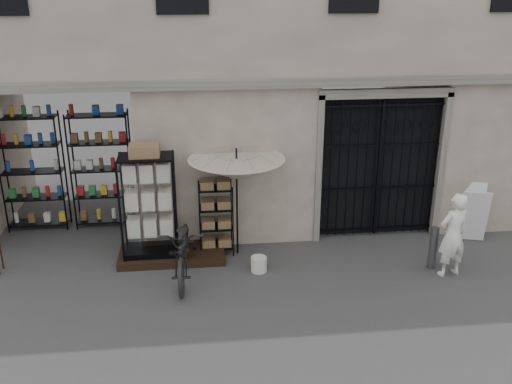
{
  "coord_description": "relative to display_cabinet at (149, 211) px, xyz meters",
  "views": [
    {
      "loc": [
        -1.88,
        -8.32,
        5.12
      ],
      "look_at": [
        -0.8,
        1.4,
        1.35
      ],
      "focal_mm": 40.0,
      "sensor_mm": 36.0,
      "label": 1
    }
  ],
  "objects": [
    {
      "name": "bicycle",
      "position": [
        0.63,
        -0.69,
        -1.01
      ],
      "size": [
        0.77,
        1.11,
        2.06
      ],
      "primitive_type": "imported",
      "rotation": [
        0.0,
        0.0,
        -0.05
      ],
      "color": "black",
      "rests_on": "ground"
    },
    {
      "name": "market_umbrella",
      "position": [
        1.64,
        0.11,
        0.83
      ],
      "size": [
        1.85,
        1.87,
        2.56
      ],
      "rotation": [
        0.0,
        0.0,
        -0.2
      ],
      "color": "black",
      "rests_on": "ground"
    },
    {
      "name": "easel_sign",
      "position": [
        6.43,
        0.21,
        -0.43
      ],
      "size": [
        0.69,
        0.74,
        1.12
      ],
      "rotation": [
        0.0,
        0.0,
        -0.3
      ],
      "color": "silver",
      "rests_on": "ground"
    },
    {
      "name": "wire_rack",
      "position": [
        1.24,
        0.21,
        -0.32
      ],
      "size": [
        0.66,
        0.49,
        1.42
      ],
      "rotation": [
        0.0,
        0.0,
        0.08
      ],
      "color": "black",
      "rests_on": "ground"
    },
    {
      "name": "ground",
      "position": [
        2.78,
        -1.52,
        -1.01
      ],
      "size": [
        80.0,
        80.0,
        0.0
      ],
      "primitive_type": "plane",
      "color": "black",
      "rests_on": "ground"
    },
    {
      "name": "shop_shelving",
      "position": [
        -1.77,
        1.78,
        0.24
      ],
      "size": [
        2.7,
        0.5,
        2.5
      ],
      "primitive_type": "cube",
      "color": "black",
      "rests_on": "ground"
    },
    {
      "name": "shop_recess",
      "position": [
        -1.72,
        1.28,
        0.49
      ],
      "size": [
        3.0,
        1.7,
        3.0
      ],
      "primitive_type": "cube",
      "color": "black",
      "rests_on": "ground"
    },
    {
      "name": "white_bucket",
      "position": [
        1.97,
        -0.65,
        -0.87
      ],
      "size": [
        0.34,
        0.34,
        0.28
      ],
      "primitive_type": "cylinder",
      "rotation": [
        0.0,
        0.0,
        -0.19
      ],
      "color": "beige",
      "rests_on": "ground"
    },
    {
      "name": "display_cabinet",
      "position": [
        0.0,
        0.0,
        0.0
      ],
      "size": [
        1.08,
        0.8,
        2.09
      ],
      "rotation": [
        0.0,
        0.0,
        -0.24
      ],
      "color": "black",
      "rests_on": "step_platform"
    },
    {
      "name": "steel_bollard",
      "position": [
        5.16,
        -0.89,
        -0.61
      ],
      "size": [
        0.19,
        0.19,
        0.82
      ],
      "primitive_type": "cylinder",
      "rotation": [
        0.0,
        0.0,
        -0.32
      ],
      "color": "#5C5D5F",
      "rests_on": "ground"
    },
    {
      "name": "step_platform",
      "position": [
        0.38,
        0.03,
        -0.94
      ],
      "size": [
        2.0,
        0.9,
        0.15
      ],
      "primitive_type": "cube",
      "color": "black",
      "rests_on": "ground"
    },
    {
      "name": "shopkeeper",
      "position": [
        5.37,
        -1.15,
        -1.01
      ],
      "size": [
        0.95,
        1.67,
        0.38
      ],
      "primitive_type": "imported",
      "rotation": [
        0.0,
        0.0,
        3.4
      ],
      "color": "white",
      "rests_on": "ground"
    },
    {
      "name": "iron_gate",
      "position": [
        4.53,
        0.76,
        0.48
      ],
      "size": [
        2.5,
        0.21,
        3.0
      ],
      "color": "black",
      "rests_on": "ground"
    },
    {
      "name": "main_building",
      "position": [
        2.78,
        2.48,
        3.49
      ],
      "size": [
        14.0,
        4.0,
        9.0
      ],
      "primitive_type": "cube",
      "color": "#B2A18E",
      "rests_on": "ground"
    }
  ]
}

